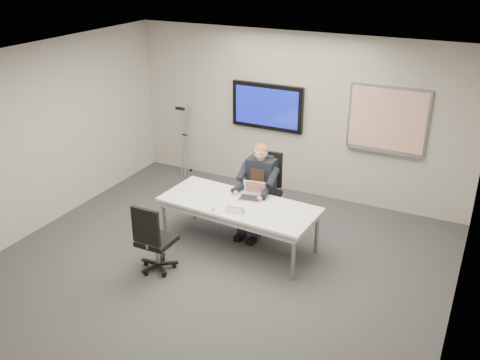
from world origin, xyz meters
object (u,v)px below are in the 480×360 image
at_px(laptop, 252,194).
at_px(office_chair_near, 155,250).
at_px(office_chair_far, 263,203).
at_px(seated_person, 256,199).
at_px(conference_table, 239,208).

bearing_deg(laptop, office_chair_near, -130.04).
bearing_deg(office_chair_far, office_chair_near, -115.21).
bearing_deg(seated_person, office_chair_far, 89.62).
distance_m(conference_table, office_chair_near, 1.33).
distance_m(office_chair_near, laptop, 1.62).
bearing_deg(office_chair_near, office_chair_far, -111.98).
relative_size(office_chair_far, laptop, 3.21).
xyz_separation_m(office_chair_near, seated_person, (0.74, 1.59, 0.24)).
xyz_separation_m(conference_table, office_chair_near, (-0.70, -1.09, -0.30)).
relative_size(office_chair_far, office_chair_near, 1.15).
bearing_deg(laptop, conference_table, -119.06).
bearing_deg(conference_table, laptop, 73.94).
distance_m(conference_table, laptop, 0.31).
relative_size(conference_table, office_chair_near, 2.28).
distance_m(seated_person, laptop, 0.31).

